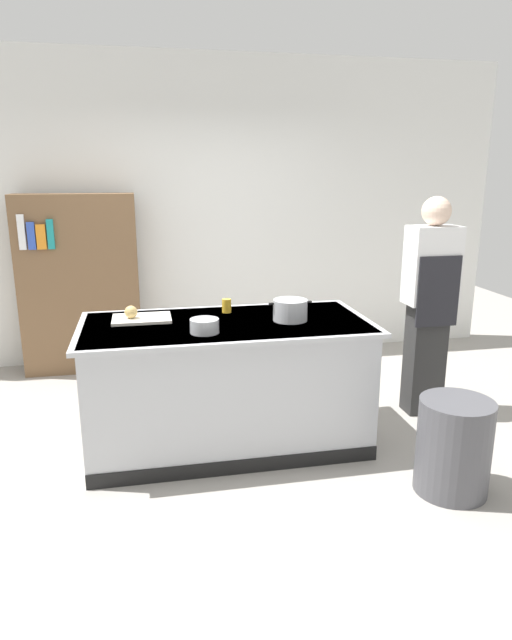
{
  "coord_description": "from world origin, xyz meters",
  "views": [
    {
      "loc": [
        -0.53,
        -3.66,
        1.9
      ],
      "look_at": [
        0.25,
        0.2,
        0.85
      ],
      "focal_mm": 31.41,
      "sensor_mm": 36.0,
      "label": 1
    }
  ],
  "objects_px": {
    "juice_cup": "(227,306)",
    "bookshelf": "(80,285)",
    "onion": "(131,312)",
    "trash_bin": "(453,446)",
    "mixing_bowl": "(204,326)",
    "stock_pot": "(290,310)",
    "person_chef": "(429,302)"
  },
  "relations": [
    {
      "from": "juice_cup",
      "to": "onion",
      "type": "bearing_deg",
      "value": -170.66
    },
    {
      "from": "mixing_bowl",
      "to": "onion",
      "type": "bearing_deg",
      "value": 140.16
    },
    {
      "from": "person_chef",
      "to": "bookshelf",
      "type": "bearing_deg",
      "value": 63.21
    },
    {
      "from": "onion",
      "to": "trash_bin",
      "type": "relative_size",
      "value": 0.15
    },
    {
      "from": "person_chef",
      "to": "bookshelf",
      "type": "relative_size",
      "value": 1.01
    },
    {
      "from": "mixing_bowl",
      "to": "trash_bin",
      "type": "bearing_deg",
      "value": -25.18
    },
    {
      "from": "onion",
      "to": "mixing_bowl",
      "type": "xyz_separation_m",
      "value": [
        0.46,
        -0.39,
        -0.02
      ]
    },
    {
      "from": "mixing_bowl",
      "to": "juice_cup",
      "type": "xyz_separation_m",
      "value": [
        0.22,
        0.5,
        0.0
      ]
    },
    {
      "from": "onion",
      "to": "person_chef",
      "type": "distance_m",
      "value": 2.27
    },
    {
      "from": "onion",
      "to": "stock_pot",
      "type": "height_order",
      "value": "stock_pot"
    },
    {
      "from": "mixing_bowl",
      "to": "person_chef",
      "type": "distance_m",
      "value": 1.86
    },
    {
      "from": "trash_bin",
      "to": "stock_pot",
      "type": "bearing_deg",
      "value": 133.24
    },
    {
      "from": "mixing_bowl",
      "to": "bookshelf",
      "type": "xyz_separation_m",
      "value": [
        -0.97,
        2.03,
        -0.09
      ]
    },
    {
      "from": "stock_pot",
      "to": "mixing_bowl",
      "type": "height_order",
      "value": "stock_pot"
    },
    {
      "from": "bookshelf",
      "to": "juice_cup",
      "type": "bearing_deg",
      "value": -52.21
    },
    {
      "from": "stock_pot",
      "to": "bookshelf",
      "type": "bearing_deg",
      "value": 130.71
    },
    {
      "from": "onion",
      "to": "bookshelf",
      "type": "bearing_deg",
      "value": 107.13
    },
    {
      "from": "stock_pot",
      "to": "onion",
      "type": "bearing_deg",
      "value": 169.57
    },
    {
      "from": "onion",
      "to": "trash_bin",
      "type": "height_order",
      "value": "onion"
    },
    {
      "from": "trash_bin",
      "to": "bookshelf",
      "type": "xyz_separation_m",
      "value": [
        -2.38,
        2.69,
        0.56
      ]
    },
    {
      "from": "onion",
      "to": "juice_cup",
      "type": "bearing_deg",
      "value": 9.34
    },
    {
      "from": "stock_pot",
      "to": "bookshelf",
      "type": "height_order",
      "value": "bookshelf"
    },
    {
      "from": "stock_pot",
      "to": "bookshelf",
      "type": "xyz_separation_m",
      "value": [
        -1.58,
        1.84,
        -0.12
      ]
    },
    {
      "from": "juice_cup",
      "to": "bookshelf",
      "type": "height_order",
      "value": "bookshelf"
    },
    {
      "from": "trash_bin",
      "to": "person_chef",
      "type": "height_order",
      "value": "person_chef"
    },
    {
      "from": "mixing_bowl",
      "to": "trash_bin",
      "type": "distance_m",
      "value": 1.7
    },
    {
      "from": "onion",
      "to": "stock_pot",
      "type": "distance_m",
      "value": 1.09
    },
    {
      "from": "stock_pot",
      "to": "trash_bin",
      "type": "bearing_deg",
      "value": -46.76
    },
    {
      "from": "mixing_bowl",
      "to": "person_chef",
      "type": "xyz_separation_m",
      "value": [
        1.81,
        0.46,
        -0.03
      ]
    },
    {
      "from": "trash_bin",
      "to": "person_chef",
      "type": "bearing_deg",
      "value": 70.92
    },
    {
      "from": "trash_bin",
      "to": "person_chef",
      "type": "distance_m",
      "value": 1.34
    },
    {
      "from": "onion",
      "to": "trash_bin",
      "type": "bearing_deg",
      "value": -29.23
    }
  ]
}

